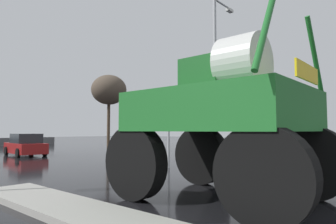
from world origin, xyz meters
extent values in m
plane|color=black|center=(0.00, 18.00, 0.00)|extent=(120.00, 120.00, 0.00)
cylinder|color=black|center=(-2.12, 6.76, 0.93)|extent=(0.44, 1.86, 1.85)
cylinder|color=black|center=(0.80, 6.74, 0.93)|extent=(0.44, 1.86, 1.85)
cylinder|color=black|center=(-2.15, 3.40, 0.93)|extent=(0.44, 1.86, 1.85)
cylinder|color=black|center=(0.77, 3.38, 0.93)|extent=(0.44, 1.86, 1.85)
cube|color=#1E6B28|center=(-0.67, 5.07, 2.21)|extent=(3.45, 4.08, 0.99)
cube|color=#1A5B22|center=(-0.67, 5.49, 3.16)|extent=(1.16, 1.17, 0.91)
cylinder|color=silver|center=(-0.68, 4.49, 3.38)|extent=(1.37, 1.02, 1.36)
cylinder|color=#1E6B28|center=(-2.23, 3.26, 3.63)|extent=(1.16, 0.13, 1.92)
cylinder|color=#1E6B28|center=(0.85, 3.24, 3.61)|extent=(1.23, 0.13, 1.88)
cube|color=yellow|center=(-0.69, 3.01, 2.95)|extent=(1.48, 0.05, 0.36)
cube|color=maroon|center=(1.94, 22.22, 0.53)|extent=(2.16, 4.27, 0.70)
cube|color=#23282D|center=(1.92, 22.07, 1.20)|extent=(1.79, 2.26, 0.64)
cylinder|color=black|center=(1.25, 23.66, 0.30)|extent=(0.25, 0.62, 0.60)
cylinder|color=black|center=(2.94, 23.46, 0.30)|extent=(0.25, 0.62, 0.60)
cylinder|color=black|center=(0.94, 20.97, 0.30)|extent=(0.25, 0.62, 0.60)
cylinder|color=black|center=(2.63, 20.78, 0.30)|extent=(0.25, 0.62, 0.60)
cylinder|color=#A8AAAF|center=(3.31, 10.28, 1.79)|extent=(0.11, 0.11, 3.59)
cube|color=black|center=(3.31, 10.49, 3.07)|extent=(0.24, 0.32, 0.84)
sphere|color=red|center=(3.31, 10.68, 3.34)|extent=(0.17, 0.17, 0.17)
sphere|color=#3C2403|center=(3.31, 10.68, 3.07)|extent=(0.17, 0.17, 0.17)
sphere|color=black|center=(3.31, 10.68, 2.80)|extent=(0.17, 0.17, 0.17)
cylinder|color=#A8AAAF|center=(6.22, 9.48, 4.51)|extent=(0.18, 0.18, 9.01)
cylinder|color=#A8AAAF|center=(7.06, 9.48, 8.86)|extent=(1.68, 0.10, 0.10)
cube|color=silver|center=(7.90, 9.48, 8.76)|extent=(0.50, 0.24, 0.16)
cylinder|color=#473828|center=(7.78, 20.49, 2.03)|extent=(0.25, 0.25, 4.06)
ellipsoid|color=brown|center=(7.78, 20.49, 5.06)|extent=(2.85, 2.85, 2.42)
camera|label=1|loc=(-7.29, 1.24, 1.73)|focal=31.63mm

